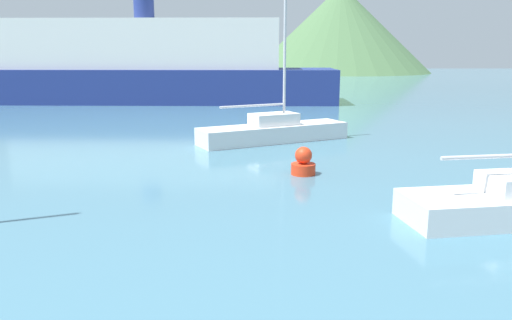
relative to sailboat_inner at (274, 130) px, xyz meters
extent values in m
cube|color=white|center=(0.00, 0.00, -0.13)|extent=(6.82, 4.45, 0.74)
cube|color=white|center=(0.00, 0.00, 0.49)|extent=(2.33, 1.91, 0.51)
cylinder|color=#BCBCC1|center=(0.46, 0.22, 4.04)|extent=(0.12, 0.12, 7.61)
cylinder|color=#BCBCC1|center=(-0.92, -0.45, 1.14)|extent=(2.79, 1.44, 0.10)
cylinder|color=#BCBCC1|center=(4.45, -10.64, 1.05)|extent=(2.46, 0.46, 0.10)
cube|color=navy|center=(-9.09, 17.99, 0.79)|extent=(29.55, 7.21, 2.58)
cube|color=silver|center=(-9.09, 17.99, 3.93)|extent=(20.72, 5.97, 3.68)
cylinder|color=navy|center=(-9.09, 17.99, 6.57)|extent=(1.54, 1.54, 1.60)
cylinder|color=red|center=(0.66, -6.06, -0.32)|extent=(0.79, 0.79, 0.36)
sphere|color=red|center=(0.66, -6.06, 0.13)|extent=(0.55, 0.55, 0.55)
cone|color=#4C6647|center=(-19.81, 79.56, 3.33)|extent=(25.60, 25.60, 7.66)
cone|color=#476B42|center=(16.21, 75.62, 7.51)|extent=(34.04, 34.04, 16.02)
camera|label=1|loc=(-1.09, -21.72, 3.39)|focal=35.00mm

